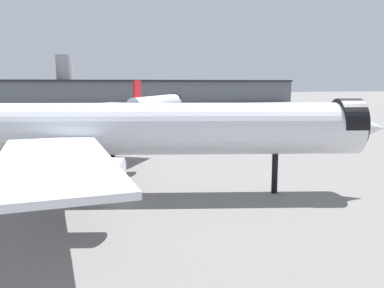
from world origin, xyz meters
The scene contains 5 objects.
ground centered at (0.00, 0.00, 0.00)m, with size 900.00×900.00×0.00m, color slate.
airliner_near_gate centered at (1.23, 1.99, 7.70)m, with size 60.45×54.14×17.48m.
airliner_far_taxiway centered at (22.15, 95.87, 6.05)m, with size 38.67×43.10×13.72m.
terminal_building centered at (36.82, 206.09, 7.59)m, with size 192.84×47.37×28.69m.
baggage_cart_trailing centered at (15.78, 32.96, 0.98)m, with size 2.75×2.87×1.82m.
Camera 1 is at (-3.73, -44.51, 13.21)m, focal length 37.46 mm.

